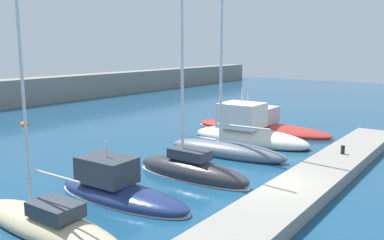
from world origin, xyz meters
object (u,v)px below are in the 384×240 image
object	(u,v)px
sailboat_slate_fifth	(226,148)
sailboat_sand_second	(47,223)
dock_bollard	(343,150)
motorboat_ivory_sixth	(247,133)
sailboat_charcoal_fourth	(191,169)
motorboat_navy_third	(118,189)
mooring_buoy_orange	(25,126)
motorboat_red_seventh	(257,124)

from	to	relation	value
sailboat_slate_fifth	sailboat_sand_second	bearing A→B (deg)	87.04
dock_bollard	motorboat_ivory_sixth	bearing A→B (deg)	76.21
sailboat_slate_fifth	dock_bollard	world-z (taller)	sailboat_slate_fifth
sailboat_charcoal_fourth	sailboat_sand_second	bearing A→B (deg)	86.78
motorboat_navy_third	mooring_buoy_orange	size ratio (longest dim) A/B	9.44
sailboat_sand_second	dock_bollard	world-z (taller)	sailboat_sand_second
motorboat_navy_third	sailboat_slate_fifth	size ratio (longest dim) A/B	0.53
mooring_buoy_orange	motorboat_ivory_sixth	bearing A→B (deg)	-72.80
motorboat_navy_third	dock_bollard	distance (m)	11.86
motorboat_ivory_sixth	sailboat_slate_fifth	bearing A→B (deg)	98.16
sailboat_sand_second	motorboat_navy_third	distance (m)	3.44
motorboat_red_seventh	mooring_buoy_orange	world-z (taller)	motorboat_red_seventh
motorboat_navy_third	sailboat_slate_fifth	distance (m)	8.28
sailboat_sand_second	motorboat_ivory_sixth	bearing A→B (deg)	-88.18
motorboat_ivory_sixth	dock_bollard	distance (m)	6.60
motorboat_ivory_sixth	dock_bollard	xyz separation A→B (m)	(-1.57, -6.41, 0.15)
motorboat_navy_third	dock_bollard	size ratio (longest dim) A/B	15.07
motorboat_navy_third	sailboat_slate_fifth	xyz separation A→B (m)	(8.28, -0.05, 0.01)
sailboat_sand_second	motorboat_navy_third	bearing A→B (deg)	-87.27
dock_bollard	sailboat_sand_second	bearing A→B (deg)	157.80
motorboat_navy_third	sailboat_slate_fifth	world-z (taller)	sailboat_slate_fifth
motorboat_navy_third	sailboat_charcoal_fourth	xyz separation A→B (m)	(3.99, -0.75, -0.03)
mooring_buoy_orange	dock_bollard	distance (m)	23.43
sailboat_charcoal_fourth	motorboat_ivory_sixth	bearing A→B (deg)	-79.74
motorboat_navy_third	dock_bollard	bearing A→B (deg)	-121.53
sailboat_sand_second	sailboat_charcoal_fourth	xyz separation A→B (m)	(7.42, -0.52, 0.12)
dock_bollard	sailboat_slate_fifth	bearing A→B (deg)	109.34
mooring_buoy_orange	sailboat_charcoal_fourth	bearing A→B (deg)	-98.57
sailboat_sand_second	dock_bollard	bearing A→B (deg)	-113.37
sailboat_sand_second	motorboat_ivory_sixth	size ratio (longest dim) A/B	1.84
motorboat_ivory_sixth	motorboat_red_seventh	world-z (taller)	motorboat_ivory_sixth
motorboat_navy_third	motorboat_ivory_sixth	size ratio (longest dim) A/B	0.83
sailboat_sand_second	dock_bollard	xyz separation A→B (m)	(13.75, -5.61, 0.52)
sailboat_sand_second	motorboat_ivory_sixth	xyz separation A→B (m)	(15.32, 0.80, 0.36)
motorboat_red_seventh	mooring_buoy_orange	distance (m)	17.89
sailboat_slate_fifth	mooring_buoy_orange	xyz separation A→B (m)	(-1.57, 17.34, -0.42)
sailboat_charcoal_fourth	dock_bollard	world-z (taller)	sailboat_charcoal_fourth
motorboat_navy_third	dock_bollard	world-z (taller)	motorboat_navy_third
sailboat_slate_fifth	mooring_buoy_orange	world-z (taller)	sailboat_slate_fifth
motorboat_navy_third	mooring_buoy_orange	distance (m)	18.55
sailboat_sand_second	sailboat_slate_fifth	distance (m)	11.72
sailboat_charcoal_fourth	sailboat_slate_fifth	world-z (taller)	sailboat_slate_fifth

